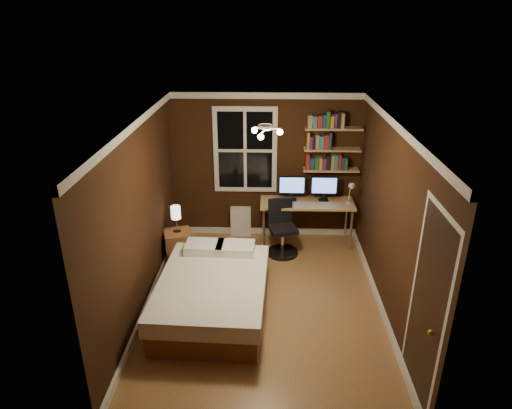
{
  "coord_description": "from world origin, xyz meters",
  "views": [
    {
      "loc": [
        0.05,
        -5.25,
        3.73
      ],
      "look_at": [
        -0.12,
        0.45,
        1.26
      ],
      "focal_mm": 32.0,
      "sensor_mm": 36.0,
      "label": 1
    }
  ],
  "objects_px": {
    "bedside_lamp": "(176,219)",
    "office_chair": "(282,234)",
    "monitor_right": "(324,189)",
    "radiator": "(241,221)",
    "bed": "(213,294)",
    "nightstand": "(178,246)",
    "monitor_left": "(292,188)",
    "desk_lamp": "(350,193)",
    "desk": "(307,205)"
  },
  "relations": [
    {
      "from": "bed",
      "to": "office_chair",
      "type": "distance_m",
      "value": 1.87
    },
    {
      "from": "nightstand",
      "to": "bedside_lamp",
      "type": "height_order",
      "value": "bedside_lamp"
    },
    {
      "from": "office_chair",
      "to": "desk_lamp",
      "type": "bearing_deg",
      "value": -0.12
    },
    {
      "from": "monitor_right",
      "to": "radiator",
      "type": "bearing_deg",
      "value": 174.62
    },
    {
      "from": "desk",
      "to": "monitor_right",
      "type": "height_order",
      "value": "monitor_right"
    },
    {
      "from": "monitor_left",
      "to": "monitor_right",
      "type": "height_order",
      "value": "same"
    },
    {
      "from": "nightstand",
      "to": "desk",
      "type": "height_order",
      "value": "desk"
    },
    {
      "from": "desk_lamp",
      "to": "monitor_right",
      "type": "bearing_deg",
      "value": 154.75
    },
    {
      "from": "desk",
      "to": "desk_lamp",
      "type": "bearing_deg",
      "value": -9.48
    },
    {
      "from": "bed",
      "to": "nightstand",
      "type": "relative_size",
      "value": 3.88
    },
    {
      "from": "bedside_lamp",
      "to": "monitor_right",
      "type": "xyz_separation_m",
      "value": [
        2.35,
        0.78,
        0.23
      ]
    },
    {
      "from": "bed",
      "to": "monitor_left",
      "type": "distance_m",
      "value": 2.47
    },
    {
      "from": "bed",
      "to": "office_chair",
      "type": "relative_size",
      "value": 2.13
    },
    {
      "from": "radiator",
      "to": "office_chair",
      "type": "distance_m",
      "value": 0.95
    },
    {
      "from": "monitor_left",
      "to": "bedside_lamp",
      "type": "bearing_deg",
      "value": -156.62
    },
    {
      "from": "bed",
      "to": "bedside_lamp",
      "type": "relative_size",
      "value": 4.5
    },
    {
      "from": "radiator",
      "to": "bedside_lamp",
      "type": "bearing_deg",
      "value": -135.65
    },
    {
      "from": "bed",
      "to": "nightstand",
      "type": "bearing_deg",
      "value": 120.67
    },
    {
      "from": "radiator",
      "to": "monitor_right",
      "type": "height_order",
      "value": "monitor_right"
    },
    {
      "from": "monitor_left",
      "to": "desk_lamp",
      "type": "distance_m",
      "value": 0.96
    },
    {
      "from": "bedside_lamp",
      "to": "desk",
      "type": "bearing_deg",
      "value": 18.81
    },
    {
      "from": "desk_lamp",
      "to": "monitor_left",
      "type": "bearing_deg",
      "value": 168.47
    },
    {
      "from": "bed",
      "to": "nightstand",
      "type": "xyz_separation_m",
      "value": [
        -0.71,
        1.32,
        -0.02
      ]
    },
    {
      "from": "desk_lamp",
      "to": "office_chair",
      "type": "distance_m",
      "value": 1.3
    },
    {
      "from": "bed",
      "to": "radiator",
      "type": "bearing_deg",
      "value": 86.57
    },
    {
      "from": "monitor_left",
      "to": "office_chair",
      "type": "xyz_separation_m",
      "value": [
        -0.16,
        -0.49,
        -0.62
      ]
    },
    {
      "from": "desk",
      "to": "desk_lamp",
      "type": "xyz_separation_m",
      "value": [
        0.68,
        -0.11,
        0.28
      ]
    },
    {
      "from": "nightstand",
      "to": "bedside_lamp",
      "type": "xyz_separation_m",
      "value": [
        0.0,
        0.0,
        0.47
      ]
    },
    {
      "from": "nightstand",
      "to": "monitor_left",
      "type": "bearing_deg",
      "value": 6.49
    },
    {
      "from": "bed",
      "to": "desk",
      "type": "xyz_separation_m",
      "value": [
        1.36,
        2.02,
        0.4
      ]
    },
    {
      "from": "desk",
      "to": "monitor_right",
      "type": "distance_m",
      "value": 0.4
    },
    {
      "from": "desk_lamp",
      "to": "bedside_lamp",
      "type": "bearing_deg",
      "value": -167.9
    },
    {
      "from": "bed",
      "to": "office_chair",
      "type": "xyz_separation_m",
      "value": [
        0.94,
        1.62,
        0.06
      ]
    },
    {
      "from": "monitor_right",
      "to": "nightstand",
      "type": "bearing_deg",
      "value": -161.54
    },
    {
      "from": "office_chair",
      "to": "bedside_lamp",
      "type": "bearing_deg",
      "value": 175.23
    },
    {
      "from": "monitor_right",
      "to": "office_chair",
      "type": "relative_size",
      "value": 0.49
    },
    {
      "from": "bedside_lamp",
      "to": "office_chair",
      "type": "distance_m",
      "value": 1.72
    },
    {
      "from": "monitor_left",
      "to": "monitor_right",
      "type": "relative_size",
      "value": 1.0
    },
    {
      "from": "desk",
      "to": "office_chair",
      "type": "xyz_separation_m",
      "value": [
        -0.42,
        -0.41,
        -0.34
      ]
    },
    {
      "from": "desk",
      "to": "monitor_left",
      "type": "relative_size",
      "value": 3.46
    },
    {
      "from": "desk_lamp",
      "to": "bed",
      "type": "bearing_deg",
      "value": -136.94
    },
    {
      "from": "monitor_left",
      "to": "office_chair",
      "type": "relative_size",
      "value": 0.49
    },
    {
      "from": "desk_lamp",
      "to": "office_chair",
      "type": "xyz_separation_m",
      "value": [
        -1.1,
        -0.29,
        -0.62
      ]
    },
    {
      "from": "desk",
      "to": "monitor_right",
      "type": "xyz_separation_m",
      "value": [
        0.28,
        0.08,
        0.28
      ]
    },
    {
      "from": "bed",
      "to": "monitor_right",
      "type": "distance_m",
      "value": 2.75
    },
    {
      "from": "bed",
      "to": "bedside_lamp",
      "type": "bearing_deg",
      "value": 120.67
    },
    {
      "from": "bedside_lamp",
      "to": "office_chair",
      "type": "height_order",
      "value": "bedside_lamp"
    },
    {
      "from": "bedside_lamp",
      "to": "office_chair",
      "type": "xyz_separation_m",
      "value": [
        1.65,
        0.3,
        -0.38
      ]
    },
    {
      "from": "nightstand",
      "to": "desk_lamp",
      "type": "relative_size",
      "value": 1.15
    },
    {
      "from": "desk",
      "to": "office_chair",
      "type": "bearing_deg",
      "value": -135.84
    }
  ]
}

